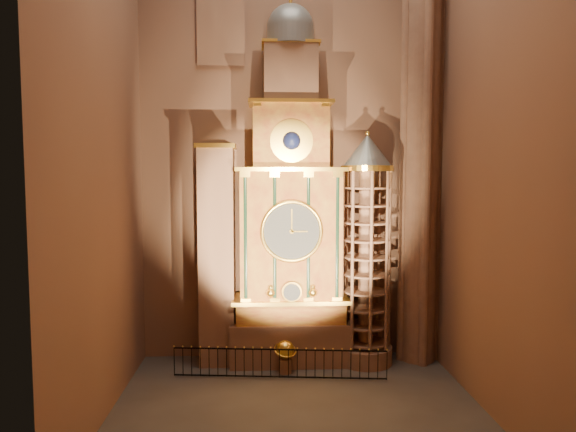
{
  "coord_description": "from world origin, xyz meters",
  "views": [
    {
      "loc": [
        -1.34,
        -18.61,
        8.74
      ],
      "look_at": [
        -0.21,
        3.0,
        7.06
      ],
      "focal_mm": 32.0,
      "sensor_mm": 36.0,
      "label": 1
    }
  ],
  "objects": [
    {
      "name": "gothic_pier",
      "position": [
        6.1,
        5.0,
        11.0
      ],
      "size": [
        2.04,
        2.04,
        22.0
      ],
      "color": "#8C634C",
      "rests_on": "floor"
    },
    {
      "name": "portrait_tower",
      "position": [
        -3.4,
        4.98,
        5.15
      ],
      "size": [
        1.8,
        1.6,
        10.2
      ],
      "color": "#8C634C",
      "rests_on": "floor"
    },
    {
      "name": "wall_left",
      "position": [
        -7.0,
        0.0,
        11.0
      ],
      "size": [
        0.0,
        22.0,
        22.0
      ],
      "primitive_type": "plane",
      "rotation": [
        1.57,
        0.0,
        1.57
      ],
      "color": "#8C644B",
      "rests_on": "floor"
    },
    {
      "name": "stair_turret",
      "position": [
        3.5,
        4.7,
        5.27
      ],
      "size": [
        2.5,
        2.5,
        10.8
      ],
      "color": "#8C634C",
      "rests_on": "floor"
    },
    {
      "name": "astronomical_clock",
      "position": [
        0.0,
        4.96,
        6.68
      ],
      "size": [
        5.6,
        2.41,
        16.7
      ],
      "color": "#8C634C",
      "rests_on": "floor"
    },
    {
      "name": "stained_glass_window",
      "position": [
        -3.2,
        5.92,
        16.5
      ],
      "size": [
        2.2,
        0.14,
        5.2
      ],
      "color": "navy",
      "rests_on": "wall_back"
    },
    {
      "name": "floor",
      "position": [
        0.0,
        0.0,
        0.0
      ],
      "size": [
        14.0,
        14.0,
        0.0
      ],
      "primitive_type": "plane",
      "color": "#383330",
      "rests_on": "ground"
    },
    {
      "name": "iron_railing",
      "position": [
        -0.59,
        2.89,
        0.69
      ],
      "size": [
        9.15,
        0.98,
        1.27
      ],
      "color": "black",
      "rests_on": "floor"
    },
    {
      "name": "celestial_globe",
      "position": [
        -0.31,
        3.6,
        0.88
      ],
      "size": [
        1.29,
        1.26,
        1.47
      ],
      "color": "#8C634C",
      "rests_on": "floor"
    },
    {
      "name": "wall_right",
      "position": [
        7.0,
        0.0,
        11.0
      ],
      "size": [
        0.0,
        22.0,
        22.0
      ],
      "primitive_type": "plane",
      "rotation": [
        1.57,
        0.0,
        -1.57
      ],
      "color": "#8C644B",
      "rests_on": "floor"
    },
    {
      "name": "wall_back",
      "position": [
        0.0,
        6.0,
        11.0
      ],
      "size": [
        22.0,
        0.0,
        22.0
      ],
      "primitive_type": "plane",
      "rotation": [
        1.57,
        0.0,
        0.0
      ],
      "color": "#8C644B",
      "rests_on": "floor"
    }
  ]
}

